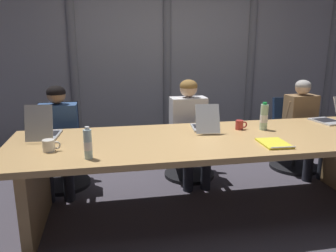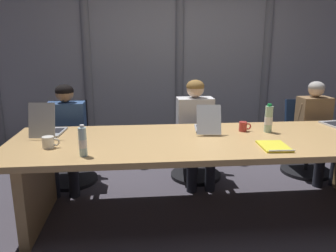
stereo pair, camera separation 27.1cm
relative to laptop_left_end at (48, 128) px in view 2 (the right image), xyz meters
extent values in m
plane|color=#47424C|center=(1.49, -0.26, -0.80)|extent=(12.94, 12.94, 0.00)
cube|color=tan|center=(1.49, -0.26, -0.09)|extent=(3.59, 1.13, 0.05)
cube|color=black|center=(1.49, -0.26, -0.15)|extent=(3.05, 0.10, 0.06)
cube|color=tan|center=(-0.06, -0.26, -0.45)|extent=(0.08, 0.96, 0.68)
cube|color=#9999A0|center=(1.49, 1.81, 0.73)|extent=(6.47, 0.10, 3.06)
cylinder|color=gray|center=(0.14, 1.76, 0.73)|extent=(0.12, 0.12, 3.00)
cylinder|color=gray|center=(1.46, 1.76, 0.73)|extent=(0.12, 0.12, 3.00)
cylinder|color=gray|center=(2.75, 1.76, 0.73)|extent=(0.12, 0.12, 3.00)
cube|color=#A8ADB7|center=(0.01, 0.06, -0.05)|extent=(0.26, 0.35, 0.02)
cube|color=black|center=(0.01, 0.09, -0.04)|extent=(0.21, 0.20, 0.00)
cube|color=#A8ADB7|center=(-0.01, -0.14, 0.11)|extent=(0.24, 0.10, 0.31)
cube|color=black|center=(-0.01, -0.13, 0.11)|extent=(0.21, 0.08, 0.28)
cube|color=#A8ADB7|center=(1.51, 0.06, -0.05)|extent=(0.26, 0.32, 0.02)
cube|color=black|center=(1.51, 0.08, -0.04)|extent=(0.21, 0.18, 0.00)
cube|color=#A8ADB7|center=(1.49, -0.14, 0.08)|extent=(0.24, 0.15, 0.26)
cube|color=black|center=(1.49, -0.14, 0.09)|extent=(0.21, 0.13, 0.23)
cube|color=black|center=(0.05, 0.61, -0.39)|extent=(0.52, 0.52, 0.08)
cube|color=black|center=(0.03, 0.83, -0.12)|extent=(0.44, 0.16, 0.48)
cylinder|color=#262628|center=(0.05, 0.61, -0.60)|extent=(0.05, 0.05, 0.32)
cylinder|color=black|center=(0.05, 0.61, -0.78)|extent=(0.60, 0.60, 0.04)
cube|color=navy|center=(1.52, 0.61, -0.39)|extent=(0.53, 0.53, 0.08)
cube|color=navy|center=(1.54, 0.83, -0.12)|extent=(0.44, 0.16, 0.48)
cylinder|color=#262628|center=(1.52, 0.61, -0.60)|extent=(0.05, 0.05, 0.32)
cylinder|color=black|center=(1.52, 0.61, -0.78)|extent=(0.60, 0.60, 0.04)
cube|color=navy|center=(2.91, 0.61, -0.39)|extent=(0.48, 0.48, 0.08)
cube|color=navy|center=(2.90, 0.83, -0.13)|extent=(0.43, 0.11, 0.45)
cylinder|color=#262628|center=(2.91, 0.61, -0.60)|extent=(0.05, 0.05, 0.32)
cylinder|color=black|center=(2.91, 0.61, -0.78)|extent=(0.60, 0.60, 0.04)
cube|color=#335184|center=(0.05, 0.59, -0.11)|extent=(0.41, 0.23, 0.49)
sphere|color=#8C6647|center=(0.05, 0.59, 0.24)|extent=(0.19, 0.19, 0.19)
ellipsoid|color=black|center=(0.05, 0.59, 0.27)|extent=(0.20, 0.20, 0.15)
cylinder|color=#335184|center=(0.22, 0.60, -0.05)|extent=(0.07, 0.14, 0.27)
cylinder|color=#8C6647|center=(0.22, 0.39, -0.17)|extent=(0.07, 0.30, 0.06)
cylinder|color=#335184|center=(-0.13, 0.59, -0.05)|extent=(0.07, 0.14, 0.27)
cylinder|color=#8C6647|center=(-0.12, 0.38, -0.17)|extent=(0.07, 0.30, 0.06)
cylinder|color=#262833|center=(0.15, 0.39, -0.38)|extent=(0.14, 0.40, 0.13)
cylinder|color=#262833|center=(0.15, 0.21, -0.59)|extent=(0.11, 0.11, 0.42)
cylinder|color=#262833|center=(-0.05, 0.39, -0.38)|extent=(0.14, 0.40, 0.13)
cylinder|color=#262833|center=(-0.05, 0.21, -0.59)|extent=(0.11, 0.11, 0.42)
cube|color=silver|center=(1.49, 0.59, -0.09)|extent=(0.41, 0.23, 0.52)
sphere|color=beige|center=(1.49, 0.59, 0.27)|extent=(0.20, 0.20, 0.20)
ellipsoid|color=olive|center=(1.49, 0.59, 0.30)|extent=(0.20, 0.20, 0.15)
cylinder|color=silver|center=(1.67, 0.60, -0.02)|extent=(0.07, 0.14, 0.27)
cylinder|color=beige|center=(1.67, 0.39, -0.14)|extent=(0.07, 0.30, 0.06)
cylinder|color=silver|center=(1.32, 0.59, -0.02)|extent=(0.07, 0.14, 0.27)
cylinder|color=beige|center=(1.32, 0.38, -0.14)|extent=(0.07, 0.30, 0.06)
cylinder|color=#262833|center=(1.60, 0.40, -0.38)|extent=(0.14, 0.40, 0.13)
cylinder|color=#262833|center=(1.60, 0.22, -0.59)|extent=(0.11, 0.11, 0.42)
cylinder|color=#262833|center=(1.40, 0.39, -0.38)|extent=(0.14, 0.40, 0.13)
cylinder|color=#262833|center=(1.40, 0.21, -0.59)|extent=(0.11, 0.11, 0.42)
cube|color=olive|center=(2.92, 0.59, -0.10)|extent=(0.37, 0.23, 0.51)
sphere|color=beige|center=(2.92, 0.59, 0.25)|extent=(0.18, 0.18, 0.18)
ellipsoid|color=#B2ADA8|center=(2.92, 0.59, 0.27)|extent=(0.18, 0.18, 0.14)
cylinder|color=olive|center=(3.07, 0.60, -0.04)|extent=(0.08, 0.14, 0.27)
cylinder|color=beige|center=(3.08, 0.39, -0.15)|extent=(0.08, 0.30, 0.06)
cylinder|color=olive|center=(2.77, 0.59, -0.04)|extent=(0.08, 0.14, 0.27)
cylinder|color=beige|center=(2.78, 0.38, -0.15)|extent=(0.08, 0.30, 0.06)
cylinder|color=#262833|center=(3.03, 0.40, -0.38)|extent=(0.15, 0.40, 0.13)
cylinder|color=#262833|center=(3.03, 0.22, -0.59)|extent=(0.11, 0.11, 0.42)
cylinder|color=#262833|center=(2.83, 0.39, -0.38)|extent=(0.15, 0.40, 0.13)
cylinder|color=#262833|center=(2.83, 0.21, -0.59)|extent=(0.11, 0.11, 0.42)
cylinder|color=#ADD1B2|center=(2.08, -0.09, 0.06)|extent=(0.07, 0.07, 0.25)
cylinder|color=white|center=(2.08, -0.09, 0.05)|extent=(0.08, 0.08, 0.08)
cylinder|color=green|center=(2.08, -0.09, 0.20)|extent=(0.04, 0.04, 0.02)
cylinder|color=silver|center=(0.42, -0.64, 0.05)|extent=(0.06, 0.06, 0.22)
cylinder|color=white|center=(0.42, -0.64, 0.04)|extent=(0.06, 0.06, 0.07)
cylinder|color=white|center=(0.42, -0.64, 0.17)|extent=(0.03, 0.03, 0.02)
cylinder|color=#B2332D|center=(1.85, -0.04, -0.02)|extent=(0.08, 0.08, 0.09)
torus|color=#B2332D|center=(1.90, -0.04, -0.02)|extent=(0.07, 0.01, 0.07)
cylinder|color=white|center=(0.10, -0.40, -0.01)|extent=(0.09, 0.09, 0.10)
torus|color=white|center=(0.16, -0.40, -0.01)|extent=(0.07, 0.01, 0.07)
cube|color=yellow|center=(1.95, -0.56, -0.05)|extent=(0.23, 0.31, 0.02)
cylinder|color=silver|center=(1.95, -0.71, -0.04)|extent=(0.21, 0.02, 0.01)
camera|label=1|loc=(0.56, -3.02, 0.77)|focal=35.31mm
camera|label=2|loc=(0.83, -3.06, 0.77)|focal=35.31mm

